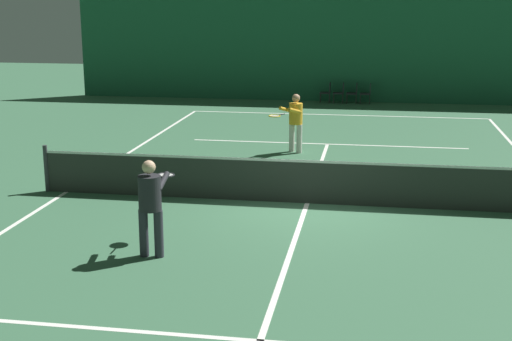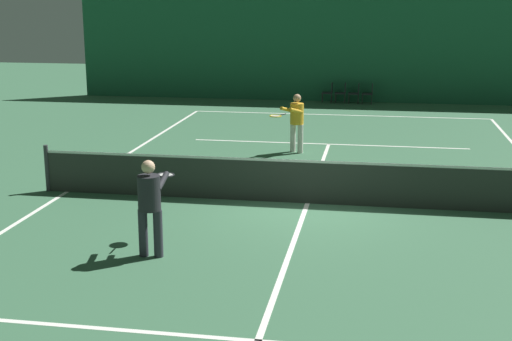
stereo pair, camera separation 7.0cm
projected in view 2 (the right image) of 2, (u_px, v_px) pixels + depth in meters
The scene contains 14 objects.
ground_plane at pixel (307, 203), 15.33m from camera, with size 60.00×60.00×0.00m, color #386647.
backdrop_curtain at pixel (346, 45), 29.64m from camera, with size 23.00×0.12×4.71m.
court_line_baseline_far at pixel (339, 115), 26.72m from camera, with size 11.00×0.10×0.00m.
court_line_service_far at pixel (329, 144), 21.45m from camera, with size 8.25×0.10×0.00m.
court_line_service_near at pixel (258, 341), 9.20m from camera, with size 8.25×0.10×0.00m.
court_line_sideline_left at pixel (67, 192), 16.23m from camera, with size 0.10×23.80×0.00m.
court_line_centre at pixel (307, 203), 15.33m from camera, with size 0.10×12.80×0.00m.
tennis_net at pixel (308, 180), 15.21m from camera, with size 12.00×0.10×1.07m.
player_near at pixel (150, 200), 12.02m from camera, with size 0.42×1.36×1.69m.
player_far at pixel (296, 119), 20.07m from camera, with size 0.97×1.35×1.67m.
courtside_chair_0 at pixel (329, 91), 29.66m from camera, with size 0.44×0.44×0.84m.
courtside_chair_1 at pixel (342, 92), 29.57m from camera, with size 0.44×0.44×0.84m.
courtside_chair_2 at pixel (356, 92), 29.48m from camera, with size 0.44×0.44×0.84m.
courtside_chair_3 at pixel (369, 92), 29.39m from camera, with size 0.44×0.44×0.84m.
Camera 2 is at (1.40, -14.69, 4.34)m, focal length 50.00 mm.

